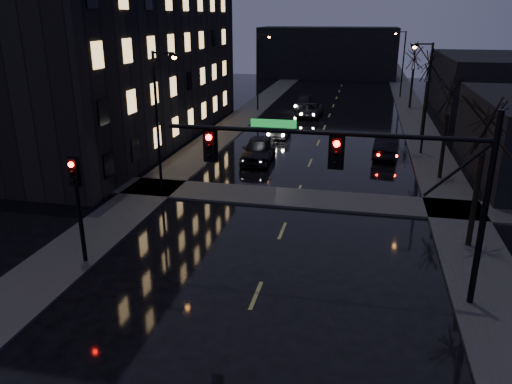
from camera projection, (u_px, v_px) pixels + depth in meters
The scene contains 21 objects.
sidewalk_left at pixel (227, 129), 44.98m from camera, with size 3.00×140.00×0.12m, color #2D2D2B.
sidewalk_right at pixel (424, 139), 41.59m from camera, with size 3.00×140.00×0.12m, color #2D2D2B.
sidewalk_cross at pixel (295, 198), 28.08m from camera, with size 40.00×3.00×0.12m, color #2D2D2B.
apartment_block at pixel (113, 65), 39.98m from camera, with size 12.00×30.00×12.00m, color black.
commercial_right_far at pixel (501, 86), 50.89m from camera, with size 12.00×18.00×6.00m, color black.
far_block at pixel (328, 53), 82.18m from camera, with size 22.00×10.00×8.00m, color black.
signal_mast at pixel (373, 168), 16.96m from camera, with size 11.11×0.41×7.00m.
signal_pole_left at pixel (77, 195), 19.83m from camera, with size 0.35×0.41×4.53m.
tree_near at pixel (489, 108), 20.21m from camera, with size 3.52×3.52×8.08m.
tree_mid_a at pixel (451, 86), 29.55m from camera, with size 3.30×3.30×7.58m.
tree_mid_b at pixel (430, 57), 40.34m from camera, with size 3.74×3.74×8.59m.
tree_far at pixel (415, 52), 53.43m from camera, with size 3.43×3.43×7.88m.
streetlight_l_near at pixel (160, 111), 27.56m from camera, with size 1.53×0.28×8.00m.
streetlight_l_far at pixel (260, 66), 52.43m from camera, with size 1.53×0.28×8.00m.
streetlight_r_mid at pixel (425, 90), 35.59m from camera, with size 1.53×0.28×8.00m.
streetlight_r_far at pixel (402, 58), 61.39m from camera, with size 1.53×0.28×8.00m.
oncoming_car_a at pixel (258, 149), 35.10m from camera, with size 2.03×5.06×1.72m, color black.
oncoming_car_b at pixel (280, 129), 42.40m from camera, with size 1.40×4.03×1.33m, color black.
oncoming_car_c at pixel (310, 110), 50.61m from camera, with size 2.27×4.93×1.37m, color black.
oncoming_car_d at pixel (303, 103), 55.02m from camera, with size 1.81×4.45×1.29m, color black.
lead_car at pixel (386, 147), 36.17m from camera, with size 1.62×4.65×1.53m, color black.
Camera 1 is at (3.40, -7.73, 9.76)m, focal length 35.00 mm.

